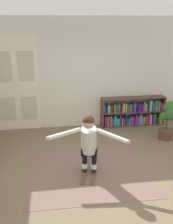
% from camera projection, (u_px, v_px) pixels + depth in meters
% --- Properties ---
extents(ground_plane, '(7.20, 7.20, 0.00)m').
position_uv_depth(ground_plane, '(93.00, 176.00, 4.85)').
color(ground_plane, brown).
extents(back_wall, '(6.00, 0.10, 2.90)m').
position_uv_depth(back_wall, '(77.00, 74.00, 6.81)').
color(back_wall, silver).
rests_on(back_wall, ground).
extents(double_door, '(1.22, 0.05, 2.45)m').
position_uv_depth(double_door, '(16.00, 85.00, 6.62)').
color(double_door, silver).
rests_on(double_door, ground).
extents(rug, '(2.36, 1.99, 0.01)m').
position_uv_depth(rug, '(89.00, 171.00, 5.02)').
color(rug, '#755850').
rests_on(rug, ground).
extents(bookshelf, '(1.77, 0.30, 0.81)m').
position_uv_depth(bookshelf, '(132.00, 113.00, 7.18)').
color(bookshelf, '#4E382B').
rests_on(bookshelf, ground).
extents(potted_plant, '(0.46, 0.40, 0.96)m').
position_uv_depth(potted_plant, '(169.00, 116.00, 6.26)').
color(potted_plant, brown).
rests_on(potted_plant, ground).
extents(skis_pair, '(0.49, 0.97, 0.07)m').
position_uv_depth(skis_pair, '(89.00, 169.00, 5.04)').
color(skis_pair, brown).
rests_on(skis_pair, rug).
extents(person_skier, '(1.44, 0.70, 1.16)m').
position_uv_depth(person_skier, '(89.00, 140.00, 4.68)').
color(person_skier, white).
rests_on(person_skier, skis_pair).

